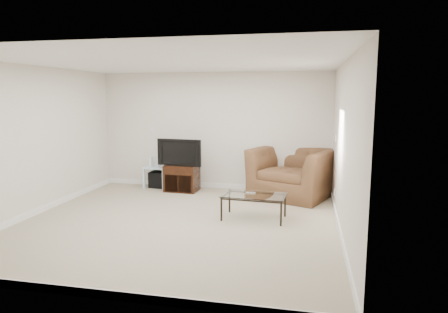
% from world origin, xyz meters
% --- Properties ---
extents(floor, '(5.00, 5.00, 0.00)m').
position_xyz_m(floor, '(0.00, 0.00, 0.00)').
color(floor, tan).
rests_on(floor, ground).
extents(ceiling, '(5.00, 5.00, 0.00)m').
position_xyz_m(ceiling, '(0.00, 0.00, 2.50)').
color(ceiling, white).
rests_on(ceiling, ground).
extents(wall_back, '(5.00, 0.02, 2.50)m').
position_xyz_m(wall_back, '(0.00, 2.50, 1.25)').
color(wall_back, silver).
rests_on(wall_back, ground).
extents(wall_left, '(0.02, 5.00, 2.50)m').
position_xyz_m(wall_left, '(-2.50, 0.00, 1.25)').
color(wall_left, silver).
rests_on(wall_left, ground).
extents(wall_right, '(0.02, 5.00, 2.50)m').
position_xyz_m(wall_right, '(2.50, 0.00, 1.25)').
color(wall_right, silver).
rests_on(wall_right, ground).
extents(plate_back, '(0.12, 0.02, 0.12)m').
position_xyz_m(plate_back, '(-1.40, 2.49, 1.25)').
color(plate_back, white).
rests_on(plate_back, wall_back).
extents(plate_right_switch, '(0.02, 0.09, 0.13)m').
position_xyz_m(plate_right_switch, '(2.49, 1.60, 1.25)').
color(plate_right_switch, white).
rests_on(plate_right_switch, wall_right).
extents(plate_right_outlet, '(0.02, 0.08, 0.12)m').
position_xyz_m(plate_right_outlet, '(2.49, 1.30, 0.30)').
color(plate_right_outlet, white).
rests_on(plate_right_outlet, wall_right).
extents(tv_stand, '(0.70, 0.50, 0.56)m').
position_xyz_m(tv_stand, '(-0.59, 2.05, 0.28)').
color(tv_stand, black).
rests_on(tv_stand, floor).
extents(dvd_player, '(0.37, 0.26, 0.05)m').
position_xyz_m(dvd_player, '(-0.59, 2.01, 0.47)').
color(dvd_player, black).
rests_on(dvd_player, tv_stand).
extents(television, '(0.92, 0.28, 0.56)m').
position_xyz_m(television, '(-0.59, 2.02, 0.84)').
color(television, black).
rests_on(television, tv_stand).
extents(side_table, '(0.50, 0.50, 0.48)m').
position_xyz_m(side_table, '(-1.23, 2.28, 0.24)').
color(side_table, '#ABC0D4').
rests_on(side_table, floor).
extents(subwoofer, '(0.38, 0.38, 0.36)m').
position_xyz_m(subwoofer, '(-1.21, 2.30, 0.17)').
color(subwoofer, black).
rests_on(subwoofer, floor).
extents(game_console, '(0.05, 0.16, 0.22)m').
position_xyz_m(game_console, '(-1.35, 2.26, 0.58)').
color(game_console, white).
rests_on(game_console, side_table).
extents(game_case, '(0.06, 0.14, 0.19)m').
position_xyz_m(game_case, '(-1.17, 2.26, 0.57)').
color(game_case, silver).
rests_on(game_case, side_table).
extents(recliner, '(1.73, 1.44, 1.29)m').
position_xyz_m(recliner, '(1.71, 2.05, 0.65)').
color(recliner, '#513C23').
rests_on(recliner, floor).
extents(coffee_table, '(1.07, 0.65, 0.40)m').
position_xyz_m(coffee_table, '(1.16, 0.43, 0.20)').
color(coffee_table, black).
rests_on(coffee_table, floor).
extents(remote, '(0.16, 0.05, 0.02)m').
position_xyz_m(remote, '(1.09, 0.51, 0.41)').
color(remote, '#B2B2B7').
rests_on(remote, coffee_table).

